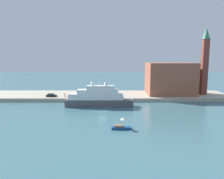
# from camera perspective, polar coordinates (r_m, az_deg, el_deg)

# --- Properties ---
(ground) EXTENTS (400.00, 400.00, 0.00)m
(ground) POSITION_cam_1_polar(r_m,az_deg,el_deg) (72.39, -2.71, -5.84)
(ground) COLOR #3D6670
(quay_dock) EXTENTS (110.00, 21.67, 1.44)m
(quay_dock) POSITION_cam_1_polar(r_m,az_deg,el_deg) (98.48, -2.02, -1.61)
(quay_dock) COLOR #ADA38E
(quay_dock) RESTS_ON ground
(large_yacht) EXTENTS (24.62, 4.09, 10.45)m
(large_yacht) POSITION_cam_1_polar(r_m,az_deg,el_deg) (79.72, -3.80, -2.25)
(large_yacht) COLOR #4C4C51
(large_yacht) RESTS_ON ground
(small_motorboat) EXTENTS (4.93, 1.50, 3.00)m
(small_motorboat) POSITION_cam_1_polar(r_m,az_deg,el_deg) (55.07, 2.31, -9.53)
(small_motorboat) COLOR navy
(small_motorboat) RESTS_ON ground
(harbor_building) EXTENTS (20.44, 15.32, 14.00)m
(harbor_building) POSITION_cam_1_polar(r_m,az_deg,el_deg) (101.13, 14.83, 2.80)
(harbor_building) COLOR #93513D
(harbor_building) RESTS_ON quay_dock
(bell_tower) EXTENTS (3.33, 3.33, 29.04)m
(bell_tower) POSITION_cam_1_polar(r_m,az_deg,el_deg) (104.33, 23.01, 7.40)
(bell_tower) COLOR brown
(bell_tower) RESTS_ON quay_dock
(parked_car) EXTENTS (4.27, 1.73, 1.37)m
(parked_car) POSITION_cam_1_polar(r_m,az_deg,el_deg) (94.92, -15.73, -1.49)
(parked_car) COLOR black
(parked_car) RESTS_ON quay_dock
(person_figure) EXTENTS (0.36, 0.36, 1.68)m
(person_figure) POSITION_cam_1_polar(r_m,az_deg,el_deg) (92.95, -12.34, -1.46)
(person_figure) COLOR maroon
(person_figure) RESTS_ON quay_dock
(mooring_bollard) EXTENTS (0.43, 0.43, 0.75)m
(mooring_bollard) POSITION_cam_1_polar(r_m,az_deg,el_deg) (88.91, 2.74, -1.98)
(mooring_bollard) COLOR black
(mooring_bollard) RESTS_ON quay_dock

